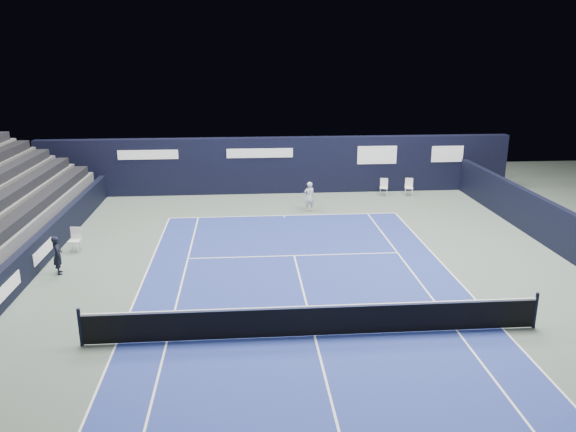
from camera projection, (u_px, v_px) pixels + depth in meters
name	position (u px, v px, depth m)	size (l,w,h in m)	color
ground	(307.00, 305.00, 17.72)	(48.00, 48.00, 0.00)	#4D5B52
court_surface	(315.00, 336.00, 15.81)	(10.97, 23.77, 0.01)	navy
enclosure_wall_right	(560.00, 230.00, 22.08)	(0.30, 22.00, 1.80)	black
folding_chair_back_a	(384.00, 186.00, 30.76)	(0.51, 0.49, 0.94)	silver
folding_chair_back_b	(409.00, 186.00, 30.72)	(0.50, 0.49, 0.96)	silver
line_judge_chair	(75.00, 238.00, 22.31)	(0.48, 0.47, 0.96)	white
line_judge	(58.00, 255.00, 20.00)	(0.51, 0.34, 1.41)	black
court_markings	(315.00, 336.00, 15.80)	(11.03, 23.83, 0.00)	white
tennis_net	(315.00, 320.00, 15.66)	(12.90, 0.10, 1.10)	black
back_sponsor_wall	(278.00, 165.00, 31.11)	(26.00, 0.63, 3.10)	black
side_barrier_left	(38.00, 252.00, 20.61)	(0.33, 22.00, 1.20)	black
tennis_player	(309.00, 197.00, 27.69)	(0.61, 0.85, 1.50)	silver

